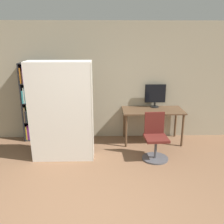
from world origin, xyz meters
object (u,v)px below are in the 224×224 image
Objects in this scene: office_chair at (155,141)px; bookshelf at (37,105)px; monitor at (155,95)px; mattress_far at (63,111)px; mattress_near at (61,114)px.

bookshelf is (-2.58, 1.07, 0.48)m from office_chair.
bookshelf is (-2.75, -0.00, -0.22)m from monitor.
mattress_far reaches higher than monitor.
mattress_far is (0.76, -0.94, 0.12)m from bookshelf.
bookshelf is at bearing -179.97° from monitor.
monitor is 0.59× the size of office_chair.
mattress_near is 0.21m from mattress_far.
monitor is 0.28× the size of mattress_near.
mattress_near is at bearing -149.98° from monitor.
office_chair is 1.92m from mattress_near.
mattress_near is 1.00× the size of mattress_far.
bookshelf reaches higher than office_chair.
office_chair is 0.48× the size of mattress_far.
mattress_near reaches higher than office_chair.
mattress_near is at bearing -56.65° from bookshelf.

